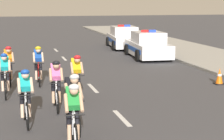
{
  "coord_description": "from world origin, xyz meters",
  "views": [
    {
      "loc": [
        -2.94,
        -4.54,
        3.22
      ],
      "look_at": [
        0.1,
        7.38,
        1.1
      ],
      "focal_mm": 64.81,
      "sensor_mm": 36.0,
      "label": 1
    }
  ],
  "objects_px": {
    "cyclist_third": "(25,96)",
    "police_car_second": "(124,38)",
    "cyclist_seventh": "(38,65)",
    "cyclist_fifth": "(76,77)",
    "police_car_nearest": "(148,46)",
    "cyclist_fourth": "(56,84)",
    "cyclist_lead": "(73,114)",
    "cyclist_eighth": "(9,65)",
    "cyclist_second": "(73,102)",
    "cyclist_sixth": "(5,74)",
    "traffic_cone_near": "(219,76)"
  },
  "relations": [
    {
      "from": "cyclist_third",
      "to": "police_car_second",
      "type": "xyz_separation_m",
      "value": [
        7.26,
        16.07,
        -0.11
      ]
    },
    {
      "from": "cyclist_seventh",
      "to": "police_car_second",
      "type": "height_order",
      "value": "police_car_second"
    },
    {
      "from": "cyclist_fifth",
      "to": "police_car_second",
      "type": "height_order",
      "value": "police_car_second"
    },
    {
      "from": "police_car_nearest",
      "to": "cyclist_fourth",
      "type": "bearing_deg",
      "value": -122.73
    },
    {
      "from": "cyclist_seventh",
      "to": "police_car_nearest",
      "type": "distance_m",
      "value": 8.9
    },
    {
      "from": "cyclist_lead",
      "to": "cyclist_eighth",
      "type": "xyz_separation_m",
      "value": [
        -1.35,
        7.45,
        0.0
      ]
    },
    {
      "from": "cyclist_second",
      "to": "police_car_nearest",
      "type": "height_order",
      "value": "police_car_nearest"
    },
    {
      "from": "cyclist_third",
      "to": "cyclist_eighth",
      "type": "xyz_separation_m",
      "value": [
        -0.41,
        5.38,
        0.0
      ]
    },
    {
      "from": "cyclist_fourth",
      "to": "cyclist_lead",
      "type": "bearing_deg",
      "value": -90.24
    },
    {
      "from": "cyclist_fourth",
      "to": "cyclist_sixth",
      "type": "xyz_separation_m",
      "value": [
        -1.48,
        2.03,
        0.0
      ]
    },
    {
      "from": "police_car_nearest",
      "to": "police_car_second",
      "type": "height_order",
      "value": "same"
    },
    {
      "from": "cyclist_sixth",
      "to": "police_car_nearest",
      "type": "bearing_deg",
      "value": 44.97
    },
    {
      "from": "cyclist_third",
      "to": "traffic_cone_near",
      "type": "relative_size",
      "value": 2.69
    },
    {
      "from": "cyclist_second",
      "to": "cyclist_eighth",
      "type": "height_order",
      "value": "same"
    },
    {
      "from": "cyclist_fourth",
      "to": "traffic_cone_near",
      "type": "bearing_deg",
      "value": 17.98
    },
    {
      "from": "cyclist_lead",
      "to": "cyclist_fourth",
      "type": "height_order",
      "value": "same"
    },
    {
      "from": "cyclist_eighth",
      "to": "cyclist_second",
      "type": "bearing_deg",
      "value": -76.64
    },
    {
      "from": "cyclist_fourth",
      "to": "cyclist_eighth",
      "type": "xyz_separation_m",
      "value": [
        -1.36,
        4.07,
        0.0
      ]
    },
    {
      "from": "cyclist_seventh",
      "to": "cyclist_sixth",
      "type": "bearing_deg",
      "value": -124.92
    },
    {
      "from": "cyclist_second",
      "to": "cyclist_seventh",
      "type": "relative_size",
      "value": 1.0
    },
    {
      "from": "cyclist_second",
      "to": "cyclist_fourth",
      "type": "xyz_separation_m",
      "value": [
        -0.14,
        2.26,
        0.0
      ]
    },
    {
      "from": "cyclist_sixth",
      "to": "cyclist_seventh",
      "type": "height_order",
      "value": "same"
    },
    {
      "from": "traffic_cone_near",
      "to": "cyclist_fifth",
      "type": "bearing_deg",
      "value": -168.78
    },
    {
      "from": "cyclist_third",
      "to": "cyclist_eighth",
      "type": "height_order",
      "value": "same"
    },
    {
      "from": "cyclist_third",
      "to": "cyclist_second",
      "type": "bearing_deg",
      "value": -41.02
    },
    {
      "from": "cyclist_second",
      "to": "police_car_nearest",
      "type": "bearing_deg",
      "value": 62.95
    },
    {
      "from": "cyclist_second",
      "to": "cyclist_lead",
      "type": "bearing_deg",
      "value": -98.11
    },
    {
      "from": "cyclist_lead",
      "to": "cyclist_second",
      "type": "bearing_deg",
      "value": 81.89
    },
    {
      "from": "cyclist_fifth",
      "to": "cyclist_lead",
      "type": "bearing_deg",
      "value": -100.23
    },
    {
      "from": "cyclist_seventh",
      "to": "cyclist_lead",
      "type": "bearing_deg",
      "value": -88.14
    },
    {
      "from": "police_car_nearest",
      "to": "police_car_second",
      "type": "distance_m",
      "value": 4.95
    },
    {
      "from": "cyclist_eighth",
      "to": "cyclist_third",
      "type": "bearing_deg",
      "value": -85.62
    },
    {
      "from": "cyclist_second",
      "to": "cyclist_fifth",
      "type": "xyz_separation_m",
      "value": [
        0.63,
        3.24,
        0.0
      ]
    },
    {
      "from": "cyclist_third",
      "to": "cyclist_sixth",
      "type": "distance_m",
      "value": 3.39
    },
    {
      "from": "traffic_cone_near",
      "to": "police_car_second",
      "type": "bearing_deg",
      "value": 91.17
    },
    {
      "from": "cyclist_third",
      "to": "cyclist_fifth",
      "type": "distance_m",
      "value": 2.86
    },
    {
      "from": "cyclist_third",
      "to": "cyclist_seventh",
      "type": "xyz_separation_m",
      "value": [
        0.7,
        5.11,
        0.0
      ]
    },
    {
      "from": "cyclist_second",
      "to": "cyclist_fifth",
      "type": "relative_size",
      "value": 1.0
    },
    {
      "from": "cyclist_eighth",
      "to": "traffic_cone_near",
      "type": "relative_size",
      "value": 2.69
    },
    {
      "from": "cyclist_eighth",
      "to": "traffic_cone_near",
      "type": "height_order",
      "value": "cyclist_eighth"
    },
    {
      "from": "cyclist_sixth",
      "to": "police_car_second",
      "type": "xyz_separation_m",
      "value": [
        7.79,
        12.73,
        -0.11
      ]
    },
    {
      "from": "traffic_cone_near",
      "to": "cyclist_second",
      "type": "bearing_deg",
      "value": -145.65
    },
    {
      "from": "cyclist_eighth",
      "to": "police_car_nearest",
      "type": "relative_size",
      "value": 0.38
    },
    {
      "from": "cyclist_third",
      "to": "cyclist_fifth",
      "type": "height_order",
      "value": "same"
    },
    {
      "from": "police_car_nearest",
      "to": "traffic_cone_near",
      "type": "height_order",
      "value": "police_car_nearest"
    },
    {
      "from": "cyclist_fifth",
      "to": "police_car_nearest",
      "type": "bearing_deg",
      "value": 57.92
    },
    {
      "from": "cyclist_second",
      "to": "cyclist_fourth",
      "type": "bearing_deg",
      "value": 93.66
    },
    {
      "from": "traffic_cone_near",
      "to": "cyclist_sixth",
      "type": "bearing_deg",
      "value": -179.31
    },
    {
      "from": "cyclist_third",
      "to": "cyclist_fifth",
      "type": "relative_size",
      "value": 1.0
    },
    {
      "from": "cyclist_fifth",
      "to": "cyclist_eighth",
      "type": "distance_m",
      "value": 3.76
    }
  ]
}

